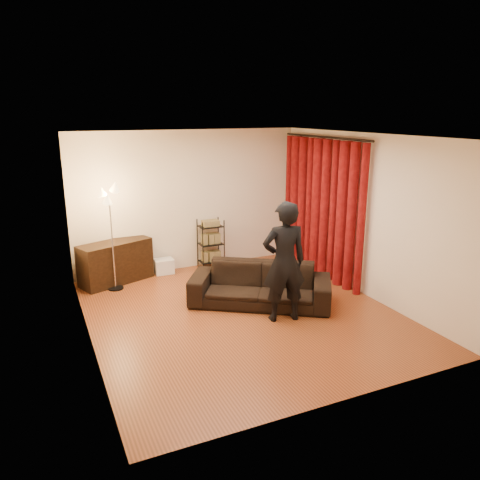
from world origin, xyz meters
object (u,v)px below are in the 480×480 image
person (284,262)px  storage_boxes (164,266)px  sofa (260,285)px  wire_shelf (211,244)px  media_cabinet (116,262)px  floor_lamp (112,239)px

person → storage_boxes: 3.04m
storage_boxes → sofa: bearing=-63.7°
person → wire_shelf: 2.74m
media_cabinet → wire_shelf: wire_shelf is taller
media_cabinet → storage_boxes: (0.92, 0.09, -0.23)m
person → floor_lamp: 3.10m
storage_boxes → floor_lamp: bearing=-156.5°
sofa → person: person is taller
storage_boxes → wire_shelf: bearing=-2.1°
person → sofa: bearing=-75.2°
person → media_cabinet: person is taller
person → media_cabinet: size_ratio=1.39×
media_cabinet → person: bearing=-74.1°
storage_boxes → floor_lamp: 1.33m
person → wire_shelf: bearing=-77.0°
media_cabinet → storage_boxes: size_ratio=3.69×
sofa → person: (0.05, -0.66, 0.58)m
person → wire_shelf: person is taller
storage_boxes → wire_shelf: size_ratio=0.36×
sofa → wire_shelf: (-0.07, 2.04, 0.17)m
sofa → media_cabinet: bearing=167.3°
sofa → person: 0.88m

